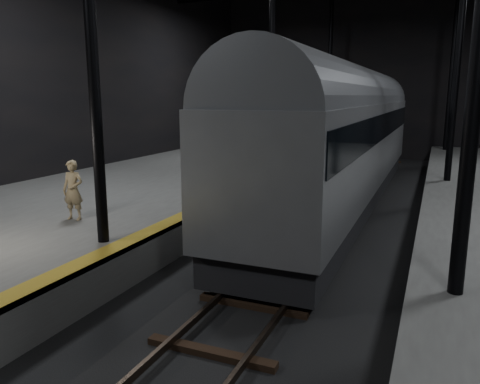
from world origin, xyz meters
The scene contains 6 objects.
ground centered at (0.00, 0.00, 0.00)m, with size 44.00×44.00×0.00m, color black.
platform_left centered at (-7.50, 0.00, 0.50)m, with size 9.00×43.80×1.00m, color #4E4E4C.
tactile_strip centered at (-3.25, 0.00, 1.00)m, with size 0.50×43.80×0.01m, color olive.
track centered at (0.00, 0.00, 0.07)m, with size 2.40×43.00×0.24m.
train centered at (0.00, 5.83, 3.03)m, with size 3.04×20.29×5.42m.
woman centered at (-5.83, -2.70, 1.83)m, with size 0.61×0.40×1.66m, color tan.
Camera 1 is at (3.30, -12.52, 4.38)m, focal length 35.00 mm.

